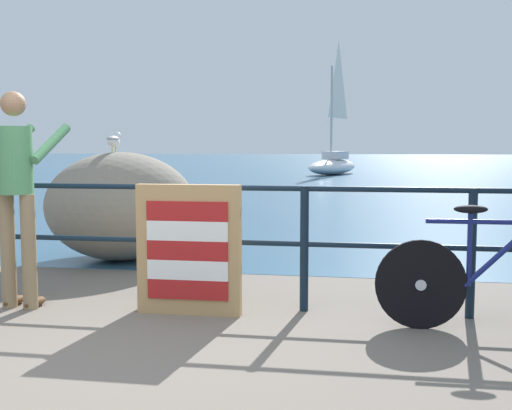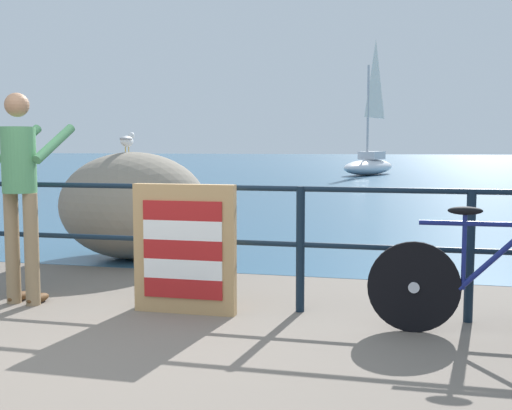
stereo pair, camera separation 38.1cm
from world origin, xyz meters
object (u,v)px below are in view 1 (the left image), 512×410
at_px(bicycle, 495,279).
at_px(sailboat, 333,159).
at_px(folded_deckchair_stack, 189,250).
at_px(person_at_railing, 18,189).
at_px(breakwater_boulder_main, 121,206).
at_px(seagull, 114,140).

relative_size(bicycle, sailboat, 0.28).
xyz_separation_m(bicycle, folded_deckchair_stack, (-2.31, 0.10, 0.13)).
height_order(person_at_railing, sailboat, sailboat).
bearing_deg(folded_deckchair_stack, person_at_railing, -179.00).
distance_m(bicycle, person_at_railing, 3.79).
xyz_separation_m(folded_deckchair_stack, breakwater_boulder_main, (-1.44, 2.21, 0.11)).
relative_size(person_at_railing, seagull, 5.28).
bearing_deg(seagull, sailboat, -2.43).
relative_size(seagull, sailboat, 0.05).
relative_size(bicycle, person_at_railing, 0.96).
bearing_deg(person_at_railing, bicycle, -84.90).
height_order(breakwater_boulder_main, sailboat, sailboat).
relative_size(person_at_railing, breakwater_boulder_main, 1.01).
xyz_separation_m(person_at_railing, seagull, (-0.07, 2.23, 0.41)).
height_order(folded_deckchair_stack, seagull, seagull).
xyz_separation_m(breakwater_boulder_main, sailboat, (1.53, 22.12, 0.07)).
bearing_deg(sailboat, seagull, 16.65).
bearing_deg(seagull, person_at_railing, -176.55).
bearing_deg(seagull, bicycle, -119.43).
xyz_separation_m(person_at_railing, breakwater_boulder_main, (-0.01, 2.24, -0.36)).
distance_m(person_at_railing, sailboat, 24.41).
height_order(person_at_railing, seagull, person_at_railing).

